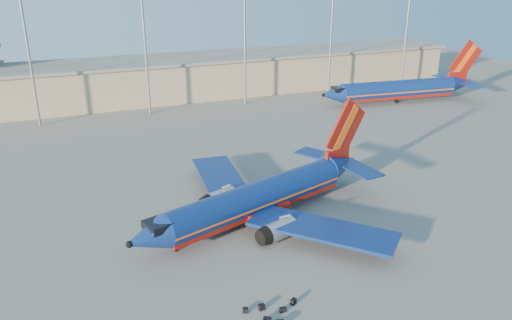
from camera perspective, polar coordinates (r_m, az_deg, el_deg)
The scene contains 7 objects.
ground at distance 60.00m, azimuth 1.74°, elevation -5.19°, with size 220.00×220.00×0.00m, color slate.
terminal_building at distance 113.92m, azimuth -5.88°, elevation 9.67°, with size 122.00×16.00×8.50m.
light_mast_row at distance 99.22m, azimuth -6.88°, elevation 15.69°, with size 101.60×1.60×28.65m.
aircraft_main at distance 56.28m, azimuth 0.71°, elevation -4.25°, with size 33.04×31.27×11.54m.
aircraft_second at distance 110.16m, azimuth 16.27°, elevation 7.79°, with size 37.01×14.35×12.54m.
baggage_tug at distance 53.81m, azimuth 12.19°, elevation -8.16°, with size 1.91×1.25×1.32m.
luggage_pile at distance 42.31m, azimuth 1.76°, elevation -17.36°, with size 4.73×3.30×0.50m.
Camera 1 is at (-22.57, -48.90, 26.46)m, focal length 35.00 mm.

